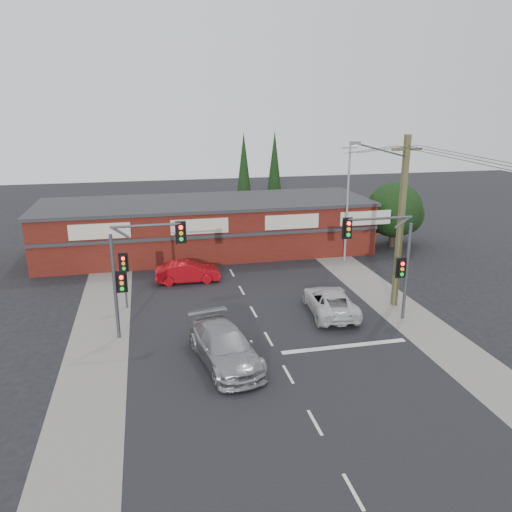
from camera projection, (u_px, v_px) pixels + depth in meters
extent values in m
plane|color=black|center=(269.00, 340.00, 25.48)|extent=(120.00, 120.00, 0.00)
cube|color=black|center=(249.00, 304.00, 30.16)|extent=(14.00, 70.00, 0.01)
cube|color=gray|center=(103.00, 316.00, 28.38)|extent=(3.00, 70.00, 0.02)
cube|color=gray|center=(379.00, 293.00, 31.93)|extent=(3.00, 70.00, 0.02)
cube|color=silver|center=(345.00, 346.00, 24.81)|extent=(6.50, 0.35, 0.01)
imported|color=silver|center=(330.00, 301.00, 28.65)|extent=(2.93, 5.44, 1.45)
imported|color=#939598|center=(225.00, 346.00, 23.00)|extent=(3.31, 6.09, 1.68)
imported|color=#A90A11|center=(188.00, 272.00, 33.78)|extent=(4.37, 1.59, 1.43)
cube|color=silver|center=(353.00, 492.00, 15.43)|extent=(0.12, 1.60, 0.01)
cube|color=silver|center=(315.00, 422.00, 18.82)|extent=(0.12, 1.60, 0.01)
cube|color=silver|center=(288.00, 374.00, 22.21)|extent=(0.12, 1.60, 0.01)
cube|color=silver|center=(269.00, 339.00, 25.60)|extent=(0.12, 1.60, 0.01)
cube|color=silver|center=(253.00, 312.00, 28.99)|extent=(0.12, 1.60, 0.01)
cube|color=silver|center=(242.00, 290.00, 32.37)|extent=(0.12, 1.60, 0.01)
cube|color=silver|center=(232.00, 273.00, 35.76)|extent=(0.12, 1.60, 0.01)
cube|color=silver|center=(224.00, 258.00, 39.15)|extent=(0.12, 1.60, 0.01)
cube|color=silver|center=(217.00, 246.00, 42.54)|extent=(0.12, 1.60, 0.01)
cube|color=#4C140F|center=(207.00, 228.00, 40.59)|extent=(26.00, 8.00, 4.00)
cube|color=#2D2D30|center=(206.00, 202.00, 39.99)|extent=(26.40, 8.40, 0.25)
cube|color=beige|center=(100.00, 231.00, 34.82)|extent=(4.20, 0.12, 1.10)
cube|color=beige|center=(200.00, 226.00, 36.28)|extent=(4.20, 0.12, 1.10)
cube|color=beige|center=(292.00, 222.00, 37.75)|extent=(4.20, 0.12, 1.10)
cube|color=beige|center=(366.00, 218.00, 39.00)|extent=(4.20, 0.12, 1.10)
cube|color=#2D2D30|center=(214.00, 236.00, 36.68)|extent=(26.00, 0.15, 0.25)
cylinder|color=#2D2116|center=(392.00, 236.00, 42.28)|extent=(0.50, 0.50, 1.80)
sphere|color=black|center=(394.00, 210.00, 41.62)|extent=(4.60, 4.60, 4.60)
sphere|color=black|center=(404.00, 215.00, 43.07)|extent=(3.40, 3.40, 3.40)
sphere|color=black|center=(372.00, 218.00, 42.91)|extent=(2.80, 2.80, 2.80)
cylinder|color=#2D2116|center=(244.00, 219.00, 48.37)|extent=(0.24, 0.24, 2.00)
cone|color=black|center=(244.00, 172.00, 47.07)|extent=(1.80, 1.80, 7.50)
cylinder|color=#2D2116|center=(274.00, 213.00, 50.97)|extent=(0.24, 0.24, 2.00)
cone|color=black|center=(274.00, 169.00, 49.67)|extent=(1.80, 1.80, 7.50)
cylinder|color=#47494C|center=(115.00, 287.00, 25.00)|extent=(0.18, 0.18, 5.50)
cylinder|color=#47494C|center=(146.00, 226.00, 24.46)|extent=(3.40, 0.14, 0.14)
cylinder|color=#47494C|center=(121.00, 233.00, 24.30)|extent=(0.82, 0.14, 0.63)
cube|color=black|center=(181.00, 233.00, 24.95)|extent=(0.32, 0.22, 0.95)
cube|color=black|center=(181.00, 232.00, 25.01)|extent=(0.55, 0.04, 1.15)
cylinder|color=#FF0C07|center=(181.00, 227.00, 24.74)|extent=(0.20, 0.06, 0.20)
cylinder|color=orange|center=(181.00, 233.00, 24.83)|extent=(0.20, 0.06, 0.20)
cylinder|color=#0CE526|center=(181.00, 239.00, 24.91)|extent=(0.20, 0.06, 0.20)
cube|color=black|center=(122.00, 282.00, 25.00)|extent=(0.32, 0.22, 0.95)
cube|color=black|center=(122.00, 282.00, 25.07)|extent=(0.55, 0.04, 1.15)
cylinder|color=#FF0C07|center=(121.00, 277.00, 24.79)|extent=(0.20, 0.06, 0.20)
cylinder|color=orange|center=(122.00, 283.00, 24.88)|extent=(0.20, 0.06, 0.20)
cylinder|color=#0CE526|center=(122.00, 289.00, 24.96)|extent=(0.20, 0.06, 0.20)
cylinder|color=#47494C|center=(407.00, 272.00, 27.30)|extent=(0.18, 0.18, 5.50)
cylinder|color=#47494C|center=(380.00, 218.00, 26.03)|extent=(3.60, 0.14, 0.14)
cylinder|color=#47494C|center=(402.00, 223.00, 26.38)|extent=(0.82, 0.14, 0.63)
cube|color=black|center=(348.00, 229.00, 25.79)|extent=(0.32, 0.22, 0.95)
cube|color=black|center=(347.00, 228.00, 25.85)|extent=(0.55, 0.04, 1.15)
cylinder|color=#FF0C07|center=(349.00, 223.00, 25.58)|extent=(0.20, 0.06, 0.20)
cylinder|color=orange|center=(349.00, 229.00, 25.67)|extent=(0.20, 0.06, 0.20)
cylinder|color=#0CE526|center=(348.00, 235.00, 25.75)|extent=(0.20, 0.06, 0.20)
cube|color=black|center=(401.00, 268.00, 27.16)|extent=(0.32, 0.22, 0.95)
cube|color=black|center=(401.00, 268.00, 27.22)|extent=(0.55, 0.04, 1.15)
cylinder|color=#FF0C07|center=(403.00, 264.00, 26.95)|extent=(0.20, 0.06, 0.20)
cylinder|color=orange|center=(402.00, 269.00, 27.03)|extent=(0.20, 0.06, 0.20)
cylinder|color=#0CE526|center=(402.00, 274.00, 27.12)|extent=(0.20, 0.06, 0.20)
cylinder|color=#47494C|center=(125.00, 284.00, 29.16)|extent=(0.12, 0.12, 3.00)
cube|color=black|center=(123.00, 263.00, 28.79)|extent=(0.32, 0.22, 0.95)
cube|color=black|center=(124.00, 262.00, 28.85)|extent=(0.55, 0.04, 1.15)
cylinder|color=#FF0C07|center=(123.00, 259.00, 28.58)|extent=(0.20, 0.06, 0.20)
cylinder|color=orange|center=(123.00, 263.00, 28.66)|extent=(0.20, 0.06, 0.20)
cylinder|color=#0CE526|center=(124.00, 268.00, 28.75)|extent=(0.20, 0.06, 0.20)
cube|color=brown|center=(401.00, 224.00, 28.63)|extent=(0.30, 0.30, 10.00)
cube|color=brown|center=(407.00, 149.00, 27.42)|extent=(1.80, 0.14, 0.14)
cylinder|color=#47494C|center=(381.00, 150.00, 26.95)|extent=(3.23, 0.39, 0.89)
cube|color=slate|center=(355.00, 143.00, 26.36)|extent=(0.55, 0.25, 0.18)
cylinder|color=silver|center=(355.00, 145.00, 26.39)|extent=(0.28, 0.28, 0.05)
cylinder|color=gray|center=(347.00, 204.00, 37.29)|extent=(0.16, 0.16, 9.00)
cube|color=gray|center=(350.00, 148.00, 36.11)|extent=(1.20, 0.10, 0.10)
cylinder|color=black|center=(366.00, 150.00, 31.67)|extent=(0.73, 9.01, 1.22)
cylinder|color=black|center=(375.00, 150.00, 31.80)|extent=(0.52, 9.00, 1.22)
cylinder|color=black|center=(383.00, 150.00, 31.92)|extent=(0.31, 9.00, 1.22)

